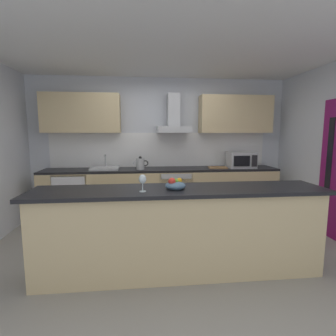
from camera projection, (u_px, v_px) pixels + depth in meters
ground at (170, 249)px, 3.55m from camera, size 5.91×4.49×0.02m
ceiling at (171, 47)px, 3.20m from camera, size 5.91×4.49×0.02m
wall_back at (160, 146)px, 5.15m from camera, size 5.91×0.12×2.60m
backsplash_tile at (160, 150)px, 5.09m from camera, size 4.17×0.02×0.66m
counter_back at (162, 192)px, 4.89m from camera, size 4.32×0.60×0.90m
counter_island at (180, 231)px, 2.86m from camera, size 3.18×0.64×0.97m
upper_cabinets at (161, 114)px, 4.84m from camera, size 4.26×0.32×0.70m
oven at (174, 192)px, 4.89m from camera, size 0.60×0.62×0.80m
refrigerator at (73, 196)px, 4.70m from camera, size 0.58×0.60×0.85m
microwave at (241, 160)px, 4.92m from camera, size 0.50×0.38×0.30m
sink at (105, 168)px, 4.70m from camera, size 0.50×0.40×0.26m
kettle at (140, 164)px, 4.72m from camera, size 0.29×0.15×0.24m
range_hood at (174, 120)px, 4.84m from camera, size 0.62×0.45×0.72m
wine_glass at (143, 180)px, 2.63m from camera, size 0.08×0.08×0.18m
fruit_bowl at (175, 185)px, 2.77m from camera, size 0.22×0.22×0.13m
chopping_board at (218, 168)px, 4.89m from camera, size 0.36×0.26×0.02m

